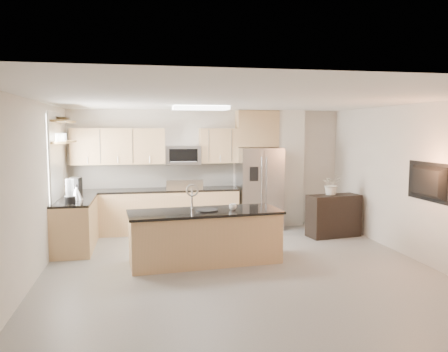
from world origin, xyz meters
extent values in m
plane|color=gray|center=(0.00, 0.00, 0.00)|extent=(6.50, 6.50, 0.00)
cube|color=white|center=(0.00, 0.00, 2.60)|extent=(6.00, 6.50, 0.02)
cube|color=beige|center=(0.00, 3.25, 1.30)|extent=(6.00, 0.02, 2.60)
cube|color=beige|center=(0.00, -3.25, 1.30)|extent=(6.00, 0.02, 2.60)
cube|color=beige|center=(-3.00, 0.00, 1.30)|extent=(0.02, 6.50, 2.60)
cube|color=beige|center=(3.00, 0.00, 1.30)|extent=(0.02, 6.50, 2.60)
cube|color=tan|center=(-1.23, 2.92, 0.44)|extent=(3.55, 0.65, 0.88)
cube|color=black|center=(-1.23, 2.92, 0.90)|extent=(3.55, 0.66, 0.04)
cube|color=silver|center=(-1.23, 3.24, 1.18)|extent=(3.55, 0.02, 0.52)
cube|color=tan|center=(-2.67, 1.85, 0.44)|extent=(0.65, 1.50, 0.88)
cube|color=black|center=(-2.67, 1.85, 0.90)|extent=(0.66, 1.50, 0.04)
cube|color=black|center=(-0.60, 2.92, 0.45)|extent=(0.76, 0.64, 0.90)
cube|color=black|center=(-0.60, 2.92, 0.92)|extent=(0.76, 0.62, 0.03)
cube|color=#A9AAAC|center=(-0.60, 2.62, 1.03)|extent=(0.76, 0.04, 0.22)
cube|color=tan|center=(-1.94, 3.08, 1.83)|extent=(1.92, 0.33, 0.75)
cube|color=tan|center=(0.19, 3.08, 1.83)|extent=(0.82, 0.33, 0.75)
cube|color=#A9AAAC|center=(-0.60, 3.05, 1.63)|extent=(0.76, 0.40, 0.40)
cube|color=black|center=(-0.60, 2.85, 1.63)|extent=(0.60, 0.02, 0.28)
cube|color=#A9AAAC|center=(1.06, 2.88, 0.89)|extent=(0.92, 0.75, 1.78)
cube|color=gray|center=(1.06, 2.50, 0.89)|extent=(0.02, 0.01, 1.69)
cube|color=black|center=(0.84, 2.48, 1.25)|extent=(0.18, 0.03, 0.30)
cube|color=silver|center=(1.82, 3.10, 1.30)|extent=(0.60, 0.30, 2.60)
cube|color=white|center=(-2.98, 1.85, 1.65)|extent=(0.03, 1.05, 1.55)
cube|color=white|center=(-2.97, 1.85, 1.65)|extent=(0.03, 1.15, 1.65)
cube|color=olive|center=(-2.85, 1.95, 1.95)|extent=(0.30, 1.20, 0.04)
cube|color=olive|center=(-2.85, 1.95, 2.32)|extent=(0.30, 1.20, 0.04)
cube|color=white|center=(-0.40, 1.60, 2.56)|extent=(1.00, 0.50, 0.06)
cube|color=tan|center=(-0.47, 0.62, 0.41)|extent=(2.47, 1.03, 0.82)
cube|color=black|center=(-0.47, 0.62, 0.84)|extent=(2.54, 1.09, 0.04)
cube|color=black|center=(-0.66, 0.62, 0.82)|extent=(0.51, 0.37, 0.01)
cylinder|color=#A9AAAC|center=(-0.66, 0.82, 1.03)|extent=(0.03, 0.03, 0.34)
torus|color=#A9AAAC|center=(-0.66, 0.77, 1.18)|extent=(0.21, 0.03, 0.21)
cube|color=black|center=(2.36, 1.88, 0.43)|extent=(1.12, 0.61, 0.85)
imported|color=white|center=(-0.01, 0.60, 0.91)|extent=(0.14, 0.14, 0.10)
cylinder|color=black|center=(-0.44, 0.61, 0.87)|extent=(0.44, 0.44, 0.02)
cylinder|color=black|center=(-2.67, 1.35, 0.98)|extent=(0.18, 0.18, 0.12)
cylinder|color=silver|center=(-2.67, 1.35, 1.19)|extent=(0.14, 0.14, 0.30)
cone|color=#A9AAAC|center=(-2.62, 1.76, 1.04)|extent=(0.22, 0.22, 0.25)
cylinder|color=black|center=(-2.62, 1.76, 1.18)|extent=(0.04, 0.04, 0.04)
cube|color=black|center=(-2.69, 2.14, 1.10)|extent=(0.23, 0.27, 0.36)
cylinder|color=#A9AAAC|center=(-2.69, 2.07, 1.01)|extent=(0.12, 0.12, 0.13)
imported|color=#A9AAAC|center=(-2.85, 2.04, 2.38)|extent=(0.44, 0.44, 0.08)
imported|color=silver|center=(2.32, 1.93, 1.18)|extent=(0.69, 0.63, 0.65)
imported|color=black|center=(2.91, -0.20, 1.35)|extent=(0.14, 1.08, 0.62)
camera|label=1|loc=(-1.47, -6.32, 2.16)|focal=35.00mm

